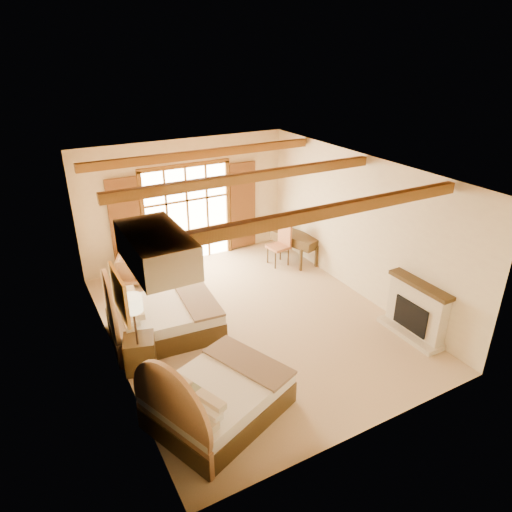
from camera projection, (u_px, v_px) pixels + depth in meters
floor at (251, 320)px, 9.60m from camera, size 7.00×7.00×0.00m
wall_back at (186, 202)px, 11.70m from camera, size 5.50×0.00×5.50m
wall_left at (107, 283)px, 7.72m from camera, size 0.00×7.00×7.00m
wall_right at (359, 226)px, 10.12m from camera, size 0.00×7.00×7.00m
ceiling at (250, 171)px, 8.25m from camera, size 7.00×7.00×0.00m
ceiling_beams at (250, 177)px, 8.30m from camera, size 5.39×4.60×0.18m
french_doors at (188, 215)px, 11.80m from camera, size 3.95×0.08×2.60m
fireplace at (415, 312)px, 8.93m from camera, size 0.46×1.40×1.16m
painting at (120, 294)px, 7.09m from camera, size 0.06×0.95×0.75m
canopy_valance at (156, 249)px, 5.72m from camera, size 0.70×1.40×0.45m
bed_near at (211, 397)px, 6.94m from camera, size 2.51×2.12×1.31m
bed_far at (157, 318)px, 8.93m from camera, size 2.20×1.73×1.37m
nightstand at (140, 353)px, 8.06m from camera, size 0.66×0.66×0.64m
floor_lamp at (133, 309)px, 7.48m from camera, size 0.33×0.33×1.57m
armchair at (136, 267)px, 11.03m from camera, size 1.05×1.06×0.75m
ottoman at (172, 273)px, 11.11m from camera, size 0.67×0.67×0.44m
desk at (295, 246)px, 12.14m from camera, size 0.94×1.46×0.73m
desk_chair at (279, 252)px, 11.92m from camera, size 0.56×0.56×1.12m
desk_lamp at (289, 218)px, 12.22m from camera, size 0.21×0.21×0.42m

